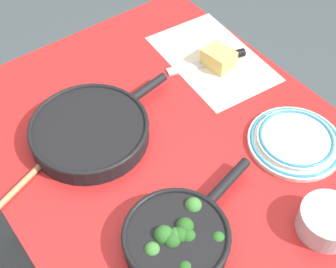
{
  "coord_description": "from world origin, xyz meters",
  "views": [
    {
      "loc": [
        0.61,
        -0.46,
        1.67
      ],
      "look_at": [
        0.0,
        0.0,
        0.78
      ],
      "focal_mm": 50.0,
      "sensor_mm": 36.0,
      "label": 1
    }
  ],
  "objects_px": {
    "cheese_block": "(219,58)",
    "prep_bowl_steel": "(327,221)",
    "grater_knife": "(218,59)",
    "skillet_broccoli": "(178,237)",
    "wooden_spoon": "(38,168)",
    "dinner_plate_stack": "(295,141)",
    "skillet_eggs": "(90,131)"
  },
  "relations": [
    {
      "from": "cheese_block",
      "to": "prep_bowl_steel",
      "type": "relative_size",
      "value": 0.73
    },
    {
      "from": "prep_bowl_steel",
      "to": "grater_knife",
      "type": "bearing_deg",
      "value": 162.37
    },
    {
      "from": "skillet_broccoli",
      "to": "wooden_spoon",
      "type": "distance_m",
      "value": 0.39
    },
    {
      "from": "grater_knife",
      "to": "prep_bowl_steel",
      "type": "distance_m",
      "value": 0.59
    },
    {
      "from": "dinner_plate_stack",
      "to": "wooden_spoon",
      "type": "bearing_deg",
      "value": -119.74
    },
    {
      "from": "skillet_broccoli",
      "to": "prep_bowl_steel",
      "type": "distance_m",
      "value": 0.32
    },
    {
      "from": "skillet_broccoli",
      "to": "prep_bowl_steel",
      "type": "height_order",
      "value": "skillet_broccoli"
    },
    {
      "from": "skillet_eggs",
      "to": "prep_bowl_steel",
      "type": "relative_size",
      "value": 3.3
    },
    {
      "from": "wooden_spoon",
      "to": "cheese_block",
      "type": "xyz_separation_m",
      "value": [
        -0.03,
        0.59,
        0.02
      ]
    },
    {
      "from": "skillet_broccoli",
      "to": "prep_bowl_steel",
      "type": "bearing_deg",
      "value": -42.98
    },
    {
      "from": "skillet_eggs",
      "to": "dinner_plate_stack",
      "type": "bearing_deg",
      "value": -48.63
    },
    {
      "from": "grater_knife",
      "to": "prep_bowl_steel",
      "type": "height_order",
      "value": "prep_bowl_steel"
    },
    {
      "from": "prep_bowl_steel",
      "to": "cheese_block",
      "type": "bearing_deg",
      "value": 163.03
    },
    {
      "from": "wooden_spoon",
      "to": "skillet_eggs",
      "type": "bearing_deg",
      "value": -16.03
    },
    {
      "from": "dinner_plate_stack",
      "to": "prep_bowl_steel",
      "type": "distance_m",
      "value": 0.24
    },
    {
      "from": "skillet_eggs",
      "to": "wooden_spoon",
      "type": "bearing_deg",
      "value": 175.09
    },
    {
      "from": "skillet_eggs",
      "to": "wooden_spoon",
      "type": "height_order",
      "value": "skillet_eggs"
    },
    {
      "from": "cheese_block",
      "to": "grater_knife",
      "type": "bearing_deg",
      "value": 140.69
    },
    {
      "from": "cheese_block",
      "to": "dinner_plate_stack",
      "type": "height_order",
      "value": "cheese_block"
    },
    {
      "from": "wooden_spoon",
      "to": "cheese_block",
      "type": "height_order",
      "value": "cheese_block"
    },
    {
      "from": "skillet_eggs",
      "to": "grater_knife",
      "type": "height_order",
      "value": "skillet_eggs"
    },
    {
      "from": "skillet_broccoli",
      "to": "dinner_plate_stack",
      "type": "relative_size",
      "value": 1.55
    },
    {
      "from": "prep_bowl_steel",
      "to": "dinner_plate_stack",
      "type": "bearing_deg",
      "value": 148.44
    },
    {
      "from": "dinner_plate_stack",
      "to": "grater_knife",
      "type": "bearing_deg",
      "value": 171.58
    },
    {
      "from": "wooden_spoon",
      "to": "prep_bowl_steel",
      "type": "relative_size",
      "value": 2.56
    },
    {
      "from": "skillet_broccoli",
      "to": "grater_knife",
      "type": "relative_size",
      "value": 1.55
    },
    {
      "from": "cheese_block",
      "to": "skillet_broccoli",
      "type": "bearing_deg",
      "value": -49.33
    },
    {
      "from": "skillet_eggs",
      "to": "dinner_plate_stack",
      "type": "xyz_separation_m",
      "value": [
        0.33,
        0.4,
        -0.01
      ]
    },
    {
      "from": "wooden_spoon",
      "to": "dinner_plate_stack",
      "type": "relative_size",
      "value": 1.36
    },
    {
      "from": "wooden_spoon",
      "to": "dinner_plate_stack",
      "type": "bearing_deg",
      "value": -50.07
    },
    {
      "from": "skillet_eggs",
      "to": "cheese_block",
      "type": "bearing_deg",
      "value": -7.28
    },
    {
      "from": "skillet_broccoli",
      "to": "wooden_spoon",
      "type": "bearing_deg",
      "value": 99.82
    }
  ]
}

